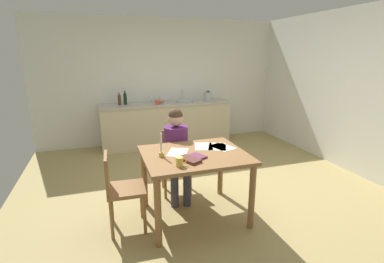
{
  "coord_description": "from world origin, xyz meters",
  "views": [
    {
      "loc": [
        -1.31,
        -3.49,
        1.89
      ],
      "look_at": [
        -0.13,
        0.1,
        0.85
      ],
      "focal_mm": 26.73,
      "sensor_mm": 36.0,
      "label": 1
    }
  ],
  "objects": [
    {
      "name": "paper_letter",
      "position": [
        0.01,
        -0.45,
        0.79
      ],
      "size": [
        0.31,
        0.36,
        0.0
      ],
      "primitive_type": "cube",
      "rotation": [
        0.0,
        0.0,
        -0.43
      ],
      "color": "white",
      "rests_on": "dining_table"
    },
    {
      "name": "paper_bill",
      "position": [
        -0.14,
        -0.39,
        0.79
      ],
      "size": [
        0.29,
        0.35,
        0.0
      ],
      "primitive_type": "cube",
      "rotation": [
        0.0,
        0.0,
        -0.3
      ],
      "color": "white",
      "rests_on": "dining_table"
    },
    {
      "name": "wine_glass_near_sink",
      "position": [
        0.05,
        2.39,
        1.01
      ],
      "size": [
        0.07,
        0.07,
        0.15
      ],
      "color": "silver",
      "rests_on": "kitchen_counter"
    },
    {
      "name": "bottle_vinegar",
      "position": [
        -0.82,
        2.29,
        1.02
      ],
      "size": [
        0.06,
        0.06,
        0.28
      ],
      "color": "black",
      "rests_on": "kitchen_counter"
    },
    {
      "name": "wine_glass_back_left",
      "position": [
        -0.18,
        2.39,
        1.01
      ],
      "size": [
        0.07,
        0.07,
        0.15
      ],
      "color": "silver",
      "rests_on": "kitchen_counter"
    },
    {
      "name": "wall_right",
      "position": [
        2.6,
        0.0,
        1.3
      ],
      "size": [
        0.12,
        5.2,
        2.6
      ],
      "primitive_type": "cube",
      "color": "silver",
      "rests_on": "ground"
    },
    {
      "name": "dining_table",
      "position": [
        -0.33,
        -0.6,
        0.67
      ],
      "size": [
        1.16,
        0.97,
        0.79
      ],
      "color": "olive",
      "rests_on": "ground"
    },
    {
      "name": "bottle_oil",
      "position": [
        -0.93,
        2.26,
        1.0
      ],
      "size": [
        0.06,
        0.06,
        0.24
      ],
      "color": "#593319",
      "rests_on": "kitchen_counter"
    },
    {
      "name": "ground_plane",
      "position": [
        0.0,
        0.0,
        -0.02
      ],
      "size": [
        5.2,
        5.2,
        0.04
      ],
      "primitive_type": "cube",
      "color": "tan"
    },
    {
      "name": "wall_back",
      "position": [
        0.0,
        2.6,
        1.3
      ],
      "size": [
        5.2,
        0.12,
        2.6
      ],
      "primitive_type": "cube",
      "color": "silver",
      "rests_on": "ground"
    },
    {
      "name": "wine_glass_by_kettle",
      "position": [
        -0.07,
        2.39,
        1.01
      ],
      "size": [
        0.07,
        0.07,
        0.15
      ],
      "color": "silver",
      "rests_on": "kitchen_counter"
    },
    {
      "name": "coffee_mug",
      "position": [
        -0.59,
        -0.91,
        0.84
      ],
      "size": [
        0.11,
        0.07,
        0.09
      ],
      "color": "#F2CC4C",
      "rests_on": "dining_table"
    },
    {
      "name": "chair_at_table",
      "position": [
        -0.37,
        0.13,
        0.47
      ],
      "size": [
        0.44,
        0.44,
        0.85
      ],
      "color": "olive",
      "rests_on": "ground"
    },
    {
      "name": "wine_glass_back_right",
      "position": [
        -0.28,
        2.39,
        1.01
      ],
      "size": [
        0.07,
        0.07,
        0.15
      ],
      "color": "silver",
      "rests_on": "kitchen_counter"
    },
    {
      "name": "book_cookery",
      "position": [
        -0.46,
        -0.81,
        0.81
      ],
      "size": [
        0.23,
        0.29,
        0.03
      ],
      "primitive_type": "cube",
      "rotation": [
        0.0,
        0.0,
        0.47
      ],
      "color": "brown",
      "rests_on": "dining_table"
    },
    {
      "name": "person_seated",
      "position": [
        -0.38,
        -0.02,
        0.68
      ],
      "size": [
        0.37,
        0.61,
        1.19
      ],
      "color": "#592666",
      "rests_on": "ground"
    },
    {
      "name": "sink_unit",
      "position": [
        0.4,
        2.24,
        0.92
      ],
      "size": [
        0.36,
        0.36,
        0.24
      ],
      "color": "#B2B7BC",
      "rests_on": "kitchen_counter"
    },
    {
      "name": "paper_receipt",
      "position": [
        0.06,
        -0.48,
        0.79
      ],
      "size": [
        0.3,
        0.35,
        0.0
      ],
      "primitive_type": "cube",
      "rotation": [
        0.0,
        0.0,
        0.34
      ],
      "color": "white",
      "rests_on": "dining_table"
    },
    {
      "name": "paper_envelope",
      "position": [
        -0.5,
        -0.5,
        0.79
      ],
      "size": [
        0.32,
        0.36,
        0.0
      ],
      "primitive_type": "cube",
      "rotation": [
        0.0,
        0.0,
        -0.45
      ],
      "color": "white",
      "rests_on": "dining_table"
    },
    {
      "name": "chair_side_empty",
      "position": [
        -1.17,
        -0.6,
        0.5
      ],
      "size": [
        0.42,
        0.42,
        0.88
      ],
      "color": "olive",
      "rests_on": "ground"
    },
    {
      "name": "book_magazine",
      "position": [
        -0.35,
        -0.73,
        0.8
      ],
      "size": [
        0.21,
        0.23,
        0.02
      ],
      "primitive_type": "cube",
      "rotation": [
        0.0,
        0.0,
        0.45
      ],
      "color": "#6A2F4E",
      "rests_on": "dining_table"
    },
    {
      "name": "candlestick",
      "position": [
        -0.71,
        -0.59,
        0.87
      ],
      "size": [
        0.06,
        0.06,
        0.27
      ],
      "color": "gold",
      "rests_on": "dining_table"
    },
    {
      "name": "mixing_bowl",
      "position": [
        -0.13,
        2.28,
        0.94
      ],
      "size": [
        0.19,
        0.19,
        0.09
      ],
      "primitive_type": "ellipsoid",
      "color": "tan",
      "rests_on": "kitchen_counter"
    },
    {
      "name": "teacup_on_counter",
      "position": [
        -0.21,
        2.09,
        0.94
      ],
      "size": [
        0.12,
        0.08,
        0.09
      ],
      "color": "#D84C3F",
      "rests_on": "kitchen_counter"
    },
    {
      "name": "stovetop_kettle",
      "position": [
        0.93,
        2.24,
        1.0
      ],
      "size": [
        0.18,
        0.18,
        0.22
      ],
      "color": "#B7BABF",
      "rests_on": "kitchen_counter"
    },
    {
      "name": "kitchen_counter",
      "position": [
        0.0,
        2.24,
        0.45
      ],
      "size": [
        2.7,
        0.64,
        0.9
      ],
      "color": "beige",
      "rests_on": "ground"
    }
  ]
}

